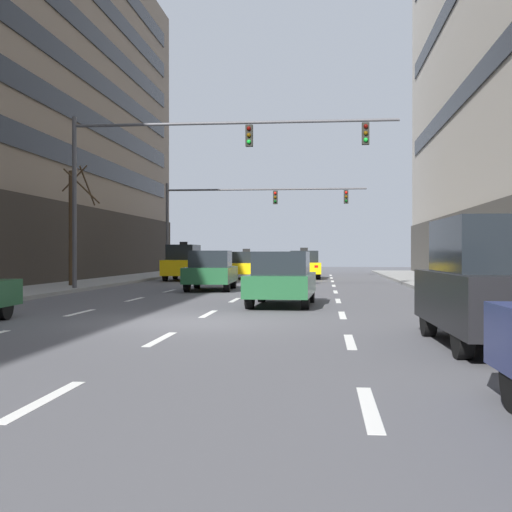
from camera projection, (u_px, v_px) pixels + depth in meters
ground_plane at (193, 322)px, 14.97m from camera, size 120.00×120.00×0.00m
lane_stripe_l1_s4 at (80, 313)px, 17.30m from camera, size 0.16×2.00×0.01m
lane_stripe_l1_s5 at (135, 299)px, 22.27m from camera, size 0.16×2.00×0.01m
lane_stripe_l1_s6 at (169, 291)px, 27.25m from camera, size 0.16×2.00×0.01m
lane_stripe_l1_s7 at (193, 285)px, 32.22m from camera, size 0.16×2.00×0.01m
lane_stripe_l1_s8 at (211, 281)px, 37.20m from camera, size 0.16×2.00×0.01m
lane_stripe_l1_s9 at (224, 277)px, 42.17m from camera, size 0.16×2.00×0.01m
lane_stripe_l1_s10 at (235, 275)px, 47.14m from camera, size 0.16×2.00×0.01m
lane_stripe_l2_s2 at (44, 400)px, 7.01m from camera, size 0.16×2.00×0.01m
lane_stripe_l2_s3 at (161, 339)px, 11.98m from camera, size 0.16×2.00×0.01m
lane_stripe_l2_s4 at (209, 314)px, 16.96m from camera, size 0.16×2.00×0.01m
lane_stripe_l2_s5 at (235, 300)px, 21.93m from camera, size 0.16×2.00×0.01m
lane_stripe_l2_s6 at (251, 291)px, 26.91m from camera, size 0.16×2.00×0.01m
lane_stripe_l2_s7 at (263, 285)px, 31.88m from camera, size 0.16×2.00×0.01m
lane_stripe_l2_s8 at (271, 281)px, 36.85m from camera, size 0.16×2.00×0.01m
lane_stripe_l2_s9 at (277, 278)px, 41.83m from camera, size 0.16×2.00×0.01m
lane_stripe_l2_s10 at (282, 275)px, 46.80m from camera, size 0.16×2.00×0.01m
lane_stripe_l3_s2 at (369, 408)px, 6.67m from camera, size 0.16×2.00×0.01m
lane_stripe_l3_s3 at (350, 342)px, 11.64m from camera, size 0.16×2.00×0.01m
lane_stripe_l3_s4 at (342, 315)px, 16.62m from camera, size 0.16×2.00×0.01m
lane_stripe_l3_s5 at (338, 301)px, 21.59m from camera, size 0.16×2.00×0.01m
lane_stripe_l3_s6 at (335, 292)px, 26.56m from camera, size 0.16×2.00×0.01m
lane_stripe_l3_s7 at (334, 286)px, 31.54m from camera, size 0.16×2.00×0.01m
lane_stripe_l3_s8 at (332, 281)px, 36.51m from camera, size 0.16×2.00×0.01m
lane_stripe_l3_s9 at (331, 278)px, 41.49m from camera, size 0.16×2.00×0.01m
lane_stripe_l3_s10 at (331, 275)px, 46.46m from camera, size 0.16×2.00×0.01m
car_driving_0 at (282, 279)px, 19.60m from camera, size 1.92×4.30×1.59m
taxi_driving_1 at (304, 265)px, 40.14m from camera, size 2.09×4.57×1.87m
taxi_driving_3 at (247, 265)px, 40.26m from camera, size 1.98×4.40×1.80m
taxi_driving_4 at (184, 263)px, 37.76m from camera, size 1.74×4.15×2.18m
car_driving_5 at (211, 271)px, 27.82m from camera, size 2.01×4.46×1.65m
car_parked_1 at (493, 283)px, 11.02m from camera, size 1.96×4.43×2.12m
traffic_signal_0 at (186, 159)px, 26.55m from camera, size 13.02×0.35×6.91m
traffic_signal_1 at (241, 206)px, 42.51m from camera, size 12.77×0.35×5.90m
street_tree_0 at (73, 226)px, 29.18m from camera, size 1.89×1.89×5.32m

